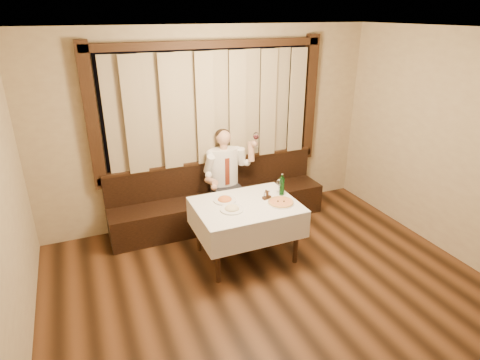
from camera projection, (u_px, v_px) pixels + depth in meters
name	position (u px, v px, depth m)	size (l,w,h in m)	color
room	(276.00, 168.00, 4.05)	(5.01, 6.01, 2.81)	black
banquette	(219.00, 203.00, 6.00)	(3.20, 0.61, 0.94)	black
dining_table	(246.00, 212.00, 4.99)	(1.27, 0.97, 0.76)	black
pizza	(281.00, 202.00, 4.96)	(0.34, 0.34, 0.04)	white
pasta_red	(225.00, 198.00, 5.02)	(0.29, 0.29, 0.10)	white
pasta_cream	(232.00, 207.00, 4.79)	(0.29, 0.29, 0.10)	white
green_bottle	(282.00, 186.00, 5.15)	(0.06, 0.06, 0.29)	#0F4615
table_wine_glass	(279.00, 183.00, 5.21)	(0.07, 0.07, 0.19)	white
cruet_caddy	(267.00, 196.00, 5.08)	(0.12, 0.08, 0.12)	black
seated_man	(226.00, 172.00, 5.75)	(0.79, 0.59, 1.43)	black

